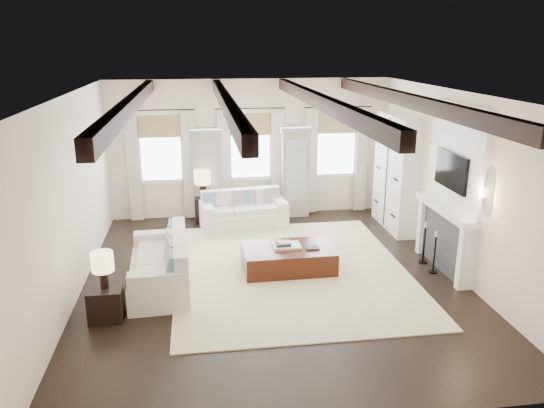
{
  "coord_description": "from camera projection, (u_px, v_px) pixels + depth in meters",
  "views": [
    {
      "loc": [
        -1.23,
        -8.42,
        3.99
      ],
      "look_at": [
        0.09,
        0.75,
        1.15
      ],
      "focal_mm": 35.0,
      "sensor_mm": 36.0,
      "label": 1
    }
  ],
  "objects": [
    {
      "name": "room_shell",
      "position": [
        307.0,
        162.0,
        9.7
      ],
      "size": [
        6.54,
        7.54,
        3.22
      ],
      "color": "white",
      "rests_on": "ground"
    },
    {
      "name": "side_table_front",
      "position": [
        106.0,
        303.0,
        7.93
      ],
      "size": [
        0.5,
        0.5,
        0.5
      ],
      "primitive_type": "cube",
      "color": "black",
      "rests_on": "ground"
    },
    {
      "name": "tray",
      "position": [
        287.0,
        246.0,
        9.61
      ],
      "size": [
        0.51,
        0.39,
        0.04
      ],
      "primitive_type": "cube",
      "rotation": [
        0.0,
        0.0,
        0.02
      ],
      "color": "white",
      "rests_on": "ottoman"
    },
    {
      "name": "area_rug",
      "position": [
        291.0,
        270.0,
        9.66
      ],
      "size": [
        4.15,
        4.97,
        0.02
      ],
      "primitive_type": "cube",
      "color": "beige",
      "rests_on": "ground"
    },
    {
      "name": "candlestick_near",
      "position": [
        434.0,
        256.0,
        9.48
      ],
      "size": [
        0.16,
        0.16,
        0.79
      ],
      "color": "black",
      "rests_on": "ground"
    },
    {
      "name": "sofa_left",
      "position": [
        163.0,
        266.0,
        8.94
      ],
      "size": [
        1.04,
        2.14,
        0.9
      ],
      "color": "white",
      "rests_on": "ground"
    },
    {
      "name": "side_table_back",
      "position": [
        204.0,
        209.0,
        12.18
      ],
      "size": [
        0.4,
        0.4,
        0.6
      ],
      "primitive_type": "cube",
      "color": "black",
      "rests_on": "ground"
    },
    {
      "name": "lamp_back",
      "position": [
        202.0,
        179.0,
        11.97
      ],
      "size": [
        0.36,
        0.36,
        0.62
      ],
      "color": "black",
      "rests_on": "side_table_back"
    },
    {
      "name": "ground",
      "position": [
        273.0,
        279.0,
        9.3
      ],
      "size": [
        7.5,
        7.5,
        0.0
      ],
      "primitive_type": "plane",
      "color": "black",
      "rests_on": "ground"
    },
    {
      "name": "lamp_front",
      "position": [
        102.0,
        264.0,
        7.75
      ],
      "size": [
        0.33,
        0.33,
        0.56
      ],
      "color": "black",
      "rests_on": "side_table_front"
    },
    {
      "name": "book_upper",
      "position": [
        285.0,
        242.0,
        9.56
      ],
      "size": [
        0.22,
        0.17,
        0.03
      ],
      "primitive_type": "cube",
      "rotation": [
        0.0,
        0.0,
        0.02
      ],
      "color": "beige",
      "rests_on": "book_lower"
    },
    {
      "name": "ottoman",
      "position": [
        288.0,
        259.0,
        9.64
      ],
      "size": [
        1.64,
        1.04,
        0.43
      ],
      "primitive_type": "cube",
      "rotation": [
        0.0,
        0.0,
        0.02
      ],
      "color": "black",
      "rests_on": "ground"
    },
    {
      "name": "candlestick_far",
      "position": [
        424.0,
        246.0,
        9.9
      ],
      "size": [
        0.16,
        0.16,
        0.8
      ],
      "color": "black",
      "rests_on": "ground"
    },
    {
      "name": "sofa_back",
      "position": [
        243.0,
        212.0,
        11.89
      ],
      "size": [
        1.97,
        1.07,
        0.81
      ],
      "color": "white",
      "rests_on": "ground"
    },
    {
      "name": "book_loose",
      "position": [
        312.0,
        248.0,
        9.52
      ],
      "size": [
        0.24,
        0.18,
        0.03
      ],
      "primitive_type": "cube",
      "rotation": [
        0.0,
        0.0,
        0.02
      ],
      "color": "#262628",
      "rests_on": "ottoman"
    },
    {
      "name": "book_lower",
      "position": [
        283.0,
        244.0,
        9.56
      ],
      "size": [
        0.26,
        0.2,
        0.04
      ],
      "primitive_type": "cube",
      "rotation": [
        0.0,
        0.0,
        0.02
      ],
      "color": "#262628",
      "rests_on": "tray"
    }
  ]
}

